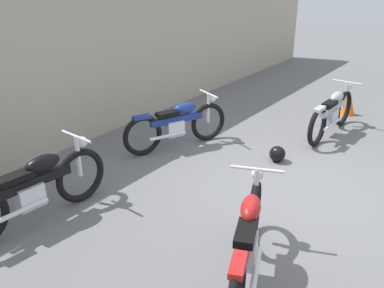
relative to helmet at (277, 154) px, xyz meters
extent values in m
plane|color=slate|center=(-0.78, -0.60, -0.13)|extent=(40.00, 40.00, 0.00)
cube|color=#B2A893|center=(-0.78, 3.44, 1.24)|extent=(18.00, 0.30, 2.74)
sphere|color=black|center=(0.00, 0.00, 0.00)|extent=(0.27, 0.27, 0.27)
cone|color=orange|center=(3.14, -0.20, 0.14)|extent=(0.32, 0.32, 0.55)
torus|color=black|center=(2.38, -0.32, 0.23)|extent=(0.73, 0.11, 0.73)
torus|color=black|center=(1.03, -0.27, 0.23)|extent=(0.73, 0.11, 0.73)
cube|color=silver|center=(1.66, -0.29, 0.25)|extent=(0.32, 0.21, 0.28)
cube|color=#ADADB2|center=(1.71, -0.30, 0.41)|extent=(1.02, 0.13, 0.12)
ellipsoid|color=#ADADB2|center=(1.89, -0.30, 0.59)|extent=(0.44, 0.21, 0.20)
cube|color=black|center=(1.53, -0.29, 0.54)|extent=(0.40, 0.19, 0.08)
cube|color=#ADADB2|center=(1.03, -0.27, 0.57)|extent=(0.32, 0.13, 0.06)
cylinder|color=silver|center=(2.38, -0.32, 0.50)|extent=(0.06, 0.06, 0.55)
cylinder|color=silver|center=(2.38, -0.32, 0.78)|extent=(0.05, 0.58, 0.04)
sphere|color=silver|center=(2.46, -0.32, 0.68)|extent=(0.14, 0.14, 0.14)
cylinder|color=silver|center=(1.45, -0.41, 0.18)|extent=(0.70, 0.08, 0.06)
torus|color=black|center=(0.09, 1.47, 0.23)|extent=(0.70, 0.37, 0.72)
torus|color=black|center=(-1.14, 2.00, 0.23)|extent=(0.70, 0.37, 0.72)
cube|color=silver|center=(-0.57, 1.75, 0.25)|extent=(0.37, 0.31, 0.28)
cube|color=navy|center=(-0.52, 1.73, 0.41)|extent=(0.97, 0.49, 0.12)
ellipsoid|color=navy|center=(-0.36, 1.66, 0.58)|extent=(0.48, 0.35, 0.20)
cube|color=black|center=(-0.69, 1.80, 0.53)|extent=(0.43, 0.32, 0.08)
cube|color=navy|center=(-1.14, 2.00, 0.56)|extent=(0.34, 0.23, 0.06)
cylinder|color=silver|center=(0.09, 1.47, 0.50)|extent=(0.06, 0.06, 0.55)
cylinder|color=silver|center=(0.09, 1.47, 0.77)|extent=(0.26, 0.54, 0.04)
sphere|color=silver|center=(0.16, 1.44, 0.67)|extent=(0.14, 0.14, 0.14)
cylinder|color=silver|center=(-0.80, 1.72, 0.18)|extent=(0.66, 0.33, 0.06)
torus|color=black|center=(-2.19, -0.72, 0.24)|extent=(0.74, 0.37, 0.76)
cube|color=silver|center=(-2.89, -1.00, 0.26)|extent=(0.39, 0.32, 0.29)
cube|color=#B21919|center=(-2.84, -0.98, 0.43)|extent=(1.03, 0.49, 0.12)
ellipsoid|color=#B21919|center=(-2.66, -0.91, 0.62)|extent=(0.50, 0.36, 0.21)
cube|color=black|center=(-3.01, -1.05, 0.57)|extent=(0.46, 0.33, 0.08)
cube|color=#B21919|center=(-3.49, -1.24, 0.60)|extent=(0.35, 0.24, 0.06)
cylinder|color=silver|center=(-2.19, -0.72, 0.53)|extent=(0.06, 0.06, 0.57)
cylinder|color=silver|center=(-2.19, -0.72, 0.82)|extent=(0.26, 0.57, 0.04)
sphere|color=silver|center=(-2.11, -0.69, 0.71)|extent=(0.15, 0.15, 0.15)
cylinder|color=silver|center=(-3.03, -1.19, 0.19)|extent=(0.70, 0.33, 0.06)
torus|color=black|center=(-2.77, 1.66, 0.25)|extent=(0.78, 0.15, 0.77)
cube|color=silver|center=(-3.54, 1.71, 0.27)|extent=(0.35, 0.23, 0.30)
cube|color=black|center=(-3.49, 1.71, 0.44)|extent=(1.09, 0.18, 0.13)
ellipsoid|color=black|center=(-3.30, 1.69, 0.63)|extent=(0.48, 0.24, 0.21)
cube|color=black|center=(-3.68, 1.72, 0.58)|extent=(0.44, 0.22, 0.08)
cylinder|color=silver|center=(-2.77, 1.66, 0.54)|extent=(0.06, 0.06, 0.58)
cylinder|color=silver|center=(-2.77, 1.66, 0.83)|extent=(0.08, 0.62, 0.04)
sphere|color=silver|center=(-2.69, 1.65, 0.73)|extent=(0.15, 0.15, 0.15)
cylinder|color=silver|center=(-3.76, 1.60, 0.20)|extent=(0.74, 0.11, 0.06)
camera|label=1|loc=(-6.00, -2.59, 2.92)|focal=39.09mm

